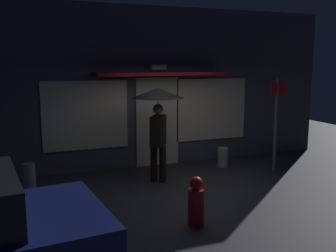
% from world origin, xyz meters
% --- Properties ---
extents(ground_plane, '(18.00, 18.00, 0.00)m').
position_xyz_m(ground_plane, '(0.00, 0.00, 0.00)').
color(ground_plane, '#2D2D33').
extents(building_facade, '(9.53, 1.00, 3.90)m').
position_xyz_m(building_facade, '(-0.00, 2.34, 1.94)').
color(building_facade, '#4C4C56').
rests_on(building_facade, ground).
extents(person_with_umbrella, '(1.09, 1.09, 2.03)m').
position_xyz_m(person_with_umbrella, '(-0.45, 0.87, 1.61)').
color(person_with_umbrella, black).
rests_on(person_with_umbrella, ground).
extents(street_sign_post, '(0.40, 0.07, 2.21)m').
position_xyz_m(street_sign_post, '(2.42, 0.67, 1.26)').
color(street_sign_post, '#595B60').
rests_on(street_sign_post, ground).
extents(sidewalk_bollard, '(0.26, 0.26, 0.48)m').
position_xyz_m(sidewalk_bollard, '(1.46, 1.42, 0.24)').
color(sidewalk_bollard, '#9E998E').
rests_on(sidewalk_bollard, ground).
extents(sidewalk_bollard_2, '(0.25, 0.25, 0.61)m').
position_xyz_m(sidewalk_bollard_2, '(-3.08, 1.07, 0.31)').
color(sidewalk_bollard_2, '#9E998E').
rests_on(sidewalk_bollard_2, ground).
extents(fire_hydrant, '(0.26, 0.26, 0.79)m').
position_xyz_m(fire_hydrant, '(-0.65, -1.45, 0.37)').
color(fire_hydrant, '#B21914').
rests_on(fire_hydrant, ground).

